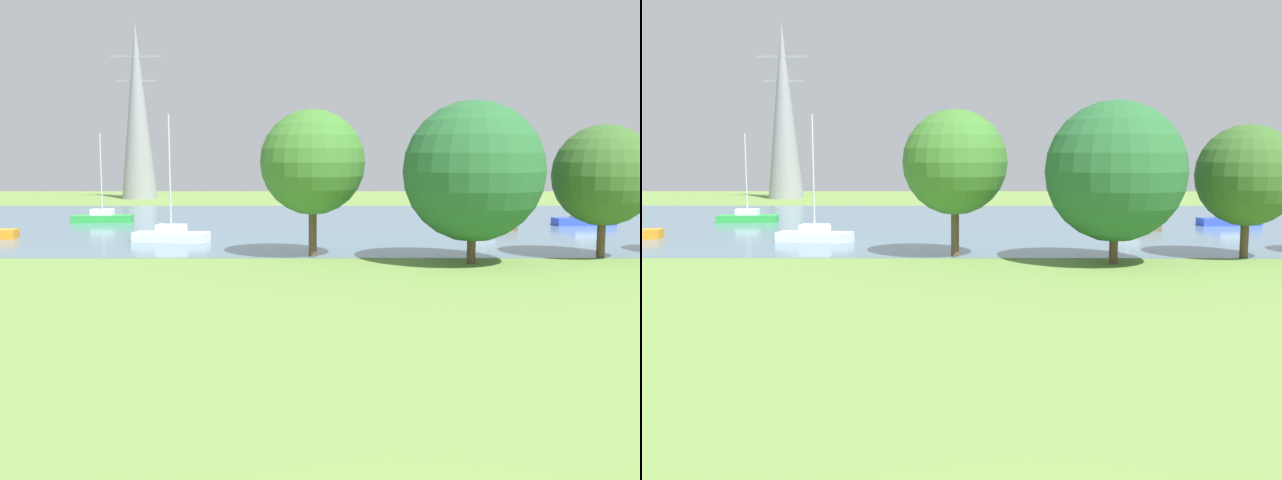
{
  "view_description": "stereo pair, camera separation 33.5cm",
  "coord_description": "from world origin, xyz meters",
  "views": [
    {
      "loc": [
        -1.42,
        -8.41,
        5.54
      ],
      "look_at": [
        -1.33,
        18.87,
        2.31
      ],
      "focal_mm": 40.44,
      "sensor_mm": 36.0,
      "label": 1
    },
    {
      "loc": [
        -1.08,
        -8.4,
        5.54
      ],
      "look_at": [
        -1.33,
        18.87,
        2.31
      ],
      "focal_mm": 40.44,
      "sensor_mm": 36.0,
      "label": 2
    }
  ],
  "objects": [
    {
      "name": "ground_plane",
      "position": [
        0.0,
        22.0,
        0.0
      ],
      "size": [
        160.0,
        160.0,
        0.0
      ],
      "primitive_type": "plane",
      "color": "olive"
    },
    {
      "name": "water_surface",
      "position": [
        0.0,
        50.0,
        0.01
      ],
      "size": [
        140.0,
        40.0,
        0.02
      ],
      "primitive_type": "cube",
      "color": "slate",
      "rests_on": "ground"
    },
    {
      "name": "sailboat_white",
      "position": [
        -10.96,
        37.45,
        0.48
      ],
      "size": [
        4.94,
        2.02,
        8.08
      ],
      "color": "white",
      "rests_on": "water_surface"
    },
    {
      "name": "sailboat_green",
      "position": [
        -19.31,
        50.57,
        0.47
      ],
      "size": [
        4.9,
        1.85,
        7.28
      ],
      "color": "green",
      "rests_on": "water_surface"
    },
    {
      "name": "sailboat_brown",
      "position": [
        10.68,
        44.61,
        0.45
      ],
      "size": [
        4.98,
        2.23,
        5.38
      ],
      "color": "brown",
      "rests_on": "water_surface"
    },
    {
      "name": "sailboat_blue",
      "position": [
        19.47,
        48.3,
        0.45
      ],
      "size": [
        4.94,
        2.04,
        5.58
      ],
      "color": "blue",
      "rests_on": "water_surface"
    },
    {
      "name": "tree_west_near",
      "position": [
        -1.82,
        30.74,
        5.14
      ],
      "size": [
        5.71,
        5.71,
        8.01
      ],
      "color": "brown",
      "rests_on": "ground"
    },
    {
      "name": "tree_west_far",
      "position": [
        6.35,
        28.22,
        4.71
      ],
      "size": [
        7.17,
        7.17,
        8.3
      ],
      "color": "brown",
      "rests_on": "ground"
    },
    {
      "name": "tree_east_near",
      "position": [
        13.81,
        30.28,
        4.45
      ],
      "size": [
        5.44,
        5.44,
        7.18
      ],
      "color": "brown",
      "rests_on": "ground"
    },
    {
      "name": "electricity_pylon",
      "position": [
        -24.44,
        83.53,
        11.1
      ],
      "size": [
        6.4,
        4.4,
        22.17
      ],
      "color": "gray",
      "rests_on": "ground"
    }
  ]
}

